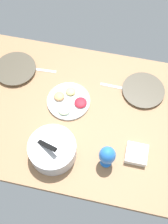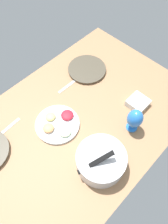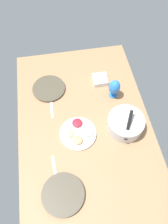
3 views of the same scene
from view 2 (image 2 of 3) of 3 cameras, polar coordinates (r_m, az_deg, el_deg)
ground_plane at (r=140.50cm, az=-2.43°, el=-3.02°), size 160.00×104.00×4.00cm
dinner_plate_left at (r=163.87cm, az=0.79°, el=11.19°), size 28.13×28.13×2.06cm
mixing_bowl at (r=121.81cm, az=4.47°, el=-12.59°), size 28.19×27.51×18.69cm
fruit_platter at (r=137.22cm, az=-6.93°, el=-3.14°), size 27.99×27.99×4.73cm
hurricane_glass_blue at (r=130.66cm, az=13.26°, el=-1.81°), size 9.51×9.51×18.13cm
square_bowl_white at (r=147.87cm, az=14.05°, el=2.44°), size 12.49×12.49×4.52cm
fork_by_left_plate at (r=155.29cm, az=-4.16°, el=7.01°), size 18.04×2.22×0.60cm
fork_by_right_plate at (r=144.40cm, az=-19.37°, el=-3.94°), size 18.07×2.82×0.60cm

